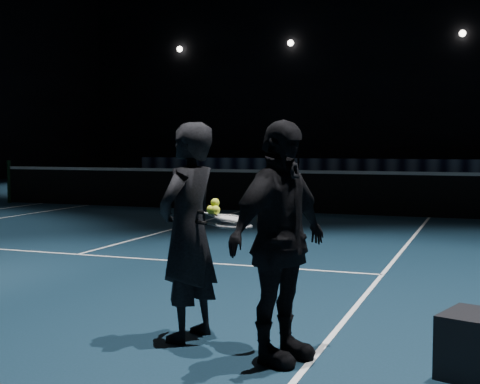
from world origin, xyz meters
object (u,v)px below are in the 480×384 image
object	(u,v)px
player_a	(188,232)
tennis_balls	(214,208)
player_b	(279,242)
racket_upper	(232,219)
racket_lower	(234,226)

from	to	relation	value
player_a	tennis_balls	bearing A→B (deg)	83.52
player_a	tennis_balls	xyz separation A→B (m)	(0.24, -0.07, 0.20)
player_b	tennis_balls	world-z (taller)	player_b
racket_upper	tennis_balls	bearing A→B (deg)	-170.43
player_b	racket_upper	distance (m)	0.47
racket_lower	racket_upper	xyz separation A→B (m)	(-0.04, 0.05, 0.05)
racket_lower	player_a	bearing A→B (deg)	180.00
player_a	racket_upper	distance (m)	0.42
tennis_balls	player_a	bearing A→B (deg)	163.00
racket_lower	racket_upper	bearing A→B (deg)	141.34
player_a	racket_lower	size ratio (longest dim) A/B	2.45
player_a	racket_upper	xyz separation A→B (m)	(0.39, -0.09, 0.12)
player_a	tennis_balls	world-z (taller)	player_a
player_b	racket_lower	distance (m)	0.41
player_a	racket_lower	xyz separation A→B (m)	(0.43, -0.14, 0.08)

